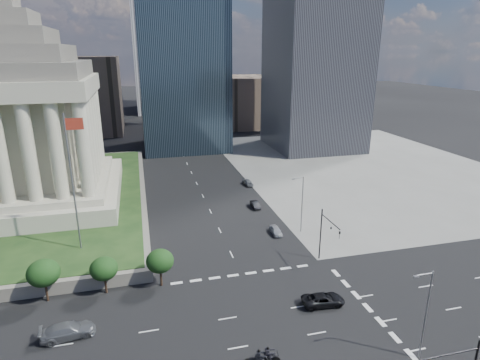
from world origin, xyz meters
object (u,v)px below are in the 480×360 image
object	(u,v)px
war_memorial	(14,100)
motorcycle_trail	(258,358)
flagpole	(73,176)
suv_grey	(68,331)
street_lamp_north	(301,201)
pickup_truck	(323,300)
parked_sedan_mid	(255,205)
parked_sedan_far	(248,183)
street_lamp_south	(425,311)
motorcycle_lead	(267,356)
parked_sedan_near	(276,230)
traffic_signal_ne	(327,232)

from	to	relation	value
war_memorial	motorcycle_trail	bearing A→B (deg)	-58.55
flagpole	suv_grey	xyz separation A→B (m)	(0.31, -17.81, -12.29)
street_lamp_north	pickup_truck	size ratio (longest dim) A/B	1.90
parked_sedan_mid	parked_sedan_far	bearing A→B (deg)	80.93
war_memorial	street_lamp_south	bearing A→B (deg)	-48.77
motorcycle_lead	war_memorial	bearing A→B (deg)	133.07
war_memorial	motorcycle_trail	xyz separation A→B (m)	(31.24, -51.08, -20.36)
street_lamp_south	parked_sedan_mid	world-z (taller)	street_lamp_south
suv_grey	parked_sedan_near	distance (m)	35.94
war_memorial	suv_grey	distance (m)	48.24
parked_sedan_mid	parked_sedan_far	size ratio (longest dim) A/B	0.97
traffic_signal_ne	pickup_truck	world-z (taller)	traffic_signal_ne
pickup_truck	motorcycle_trail	xyz separation A→B (m)	(-10.73, -7.74, 0.31)
flagpole	motorcycle_lead	size ratio (longest dim) A/B	7.13
pickup_truck	motorcycle_lead	world-z (taller)	motorcycle_lead
parked_sedan_far	motorcycle_lead	world-z (taller)	motorcycle_lead
street_lamp_south	parked_sedan_near	xyz separation A→B (m)	(-4.33, 31.16, -5.01)
war_memorial	parked_sedan_far	xyz separation A→B (m)	(45.34, 3.58, -20.73)
motorcycle_trail	pickup_truck	bearing A→B (deg)	55.78
war_memorial	flagpole	distance (m)	28.16
street_lamp_south	motorcycle_lead	world-z (taller)	street_lamp_south
traffic_signal_ne	parked_sedan_mid	distance (m)	24.58
suv_grey	flagpole	bearing A→B (deg)	-6.31
suv_grey	parked_sedan_near	size ratio (longest dim) A/B	1.50
parked_sedan_near	flagpole	bearing A→B (deg)	-176.40
pickup_truck	war_memorial	bearing A→B (deg)	48.52
parked_sedan_far	motorcycle_lead	xyz separation A→B (m)	(-13.17, -54.57, 0.37)
flagpole	pickup_truck	bearing A→B (deg)	-32.99
pickup_truck	parked_sedan_mid	size ratio (longest dim) A/B	1.38
street_lamp_south	traffic_signal_ne	bearing A→B (deg)	92.41
flagpole	war_memorial	bearing A→B (deg)	116.89
pickup_truck	parked_sedan_near	xyz separation A→B (m)	(1.03, 20.50, -0.08)
war_memorial	street_lamp_south	xyz separation A→B (m)	(47.33, -54.00, -15.74)
suv_grey	parked_sedan_mid	world-z (taller)	suv_grey
flagpole	traffic_signal_ne	world-z (taller)	flagpole
parked_sedan_near	parked_sedan_far	xyz separation A→B (m)	(2.34, 26.42, 0.02)
flagpole	parked_sedan_far	xyz separation A→B (m)	(33.17, 27.58, -12.44)
traffic_signal_ne	motorcycle_lead	size ratio (longest dim) A/B	2.85
flagpole	street_lamp_south	size ratio (longest dim) A/B	2.00
street_lamp_south	parked_sedan_near	bearing A→B (deg)	97.91
street_lamp_north	motorcycle_lead	world-z (taller)	street_lamp_north
traffic_signal_ne	street_lamp_north	size ratio (longest dim) A/B	0.80
war_memorial	street_lamp_south	distance (m)	73.51
war_memorial	street_lamp_south	size ratio (longest dim) A/B	3.90
street_lamp_south	parked_sedan_far	distance (m)	57.83
street_lamp_north	pickup_truck	world-z (taller)	street_lamp_north
flagpole	suv_grey	world-z (taller)	flagpole
flagpole	parked_sedan_far	bearing A→B (deg)	39.75
war_memorial	traffic_signal_ne	distance (m)	60.00
suv_grey	parked_sedan_far	world-z (taller)	suv_grey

